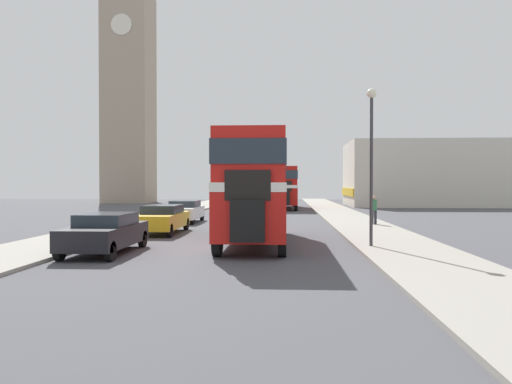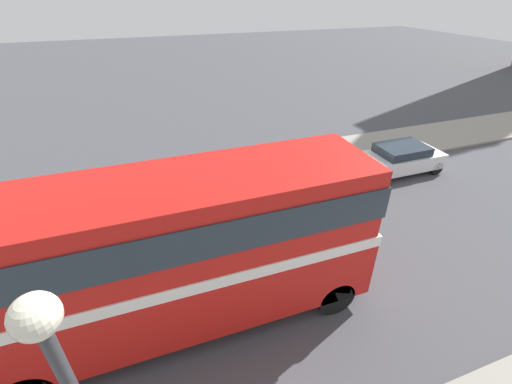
# 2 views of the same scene
# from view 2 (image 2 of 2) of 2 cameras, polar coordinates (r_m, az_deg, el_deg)

# --- Properties ---
(ground_plane) EXTENTS (120.00, 120.00, 0.00)m
(ground_plane) POSITION_cam_2_polar(r_m,az_deg,el_deg) (11.05, -22.89, -17.01)
(ground_plane) COLOR #47474C
(sidewalk_left) EXTENTS (3.50, 120.00, 0.12)m
(sidewalk_left) POSITION_cam_2_polar(r_m,az_deg,el_deg) (16.42, -22.92, 0.41)
(sidewalk_left) COLOR gray
(sidewalk_left) RESTS_ON ground_plane
(double_decker_bus) EXTENTS (2.47, 9.41, 4.30)m
(double_decker_bus) POSITION_cam_2_polar(r_m,az_deg,el_deg) (8.34, -11.47, -8.60)
(double_decker_bus) COLOR red
(double_decker_bus) RESTS_ON ground_plane
(car_parked_near) EXTENTS (1.83, 4.45, 1.39)m
(car_parked_near) POSITION_cam_2_polar(r_m,az_deg,el_deg) (13.79, -27.62, -3.63)
(car_parked_near) COLOR black
(car_parked_near) RESTS_ON ground_plane
(car_parked_mid) EXTENTS (1.84, 4.68, 1.38)m
(car_parked_mid) POSITION_cam_2_polar(r_m,az_deg,el_deg) (14.06, 1.46, 1.02)
(car_parked_mid) COLOR gold
(car_parked_mid) RESTS_ON ground_plane
(car_parked_far) EXTENTS (1.83, 4.34, 1.37)m
(car_parked_far) POSITION_cam_2_polar(r_m,az_deg,el_deg) (17.68, 22.54, 5.16)
(car_parked_far) COLOR white
(car_parked_far) RESTS_ON ground_plane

